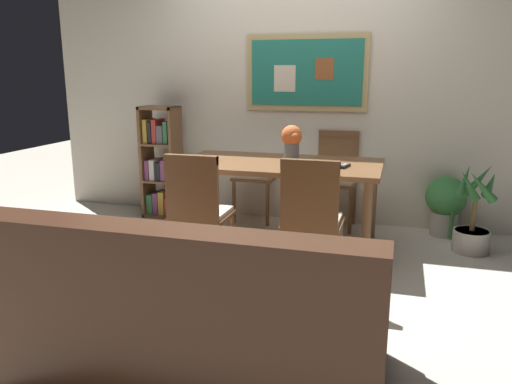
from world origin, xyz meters
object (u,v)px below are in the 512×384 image
(potted_palm, at_px, (473,221))
(leather_couch, at_px, (191,319))
(potted_ivy, at_px, (446,202))
(dining_chair_far_left, at_px, (258,166))
(dining_chair_near_left, at_px, (198,205))
(tv_remote, at_px, (345,166))
(bookshelf, at_px, (162,167))
(dining_table, at_px, (279,172))
(dining_chair_near_right, at_px, (311,212))
(dining_chair_far_right, at_px, (336,171))
(flower_vase, at_px, (292,140))

(potted_palm, bearing_deg, leather_couch, -123.70)
(potted_ivy, height_order, potted_palm, potted_palm)
(dining_chair_far_left, relative_size, dining_chair_near_left, 1.00)
(dining_chair_near_left, relative_size, tv_remote, 5.62)
(dining_chair_far_left, distance_m, leather_couch, 2.81)
(bookshelf, distance_m, tv_remote, 2.05)
(dining_table, height_order, dining_chair_near_right, dining_chair_near_right)
(bookshelf, height_order, potted_ivy, bookshelf)
(dining_chair_near_right, distance_m, potted_palm, 1.60)
(bookshelf, bearing_deg, dining_chair_far_left, 11.60)
(leather_couch, bearing_deg, potted_palm, 56.30)
(dining_chair_far_left, height_order, potted_palm, dining_chair_far_left)
(leather_couch, bearing_deg, dining_chair_far_left, 99.35)
(potted_ivy, bearing_deg, dining_chair_near_right, -123.64)
(dining_chair_near_left, relative_size, potted_palm, 1.23)
(dining_table, bearing_deg, potted_ivy, 27.13)
(dining_chair_far_right, height_order, leather_couch, dining_chair_far_right)
(tv_remote, bearing_deg, bookshelf, 160.33)
(potted_palm, height_order, tv_remote, tv_remote)
(potted_ivy, xyz_separation_m, potted_palm, (0.18, -0.40, -0.04))
(dining_table, height_order, dining_chair_far_right, dining_chair_far_right)
(dining_chair_far_left, relative_size, leather_couch, 0.51)
(dining_chair_far_left, xyz_separation_m, tv_remote, (0.95, -0.88, 0.20))
(dining_chair_far_right, relative_size, potted_palm, 1.23)
(dining_chair_far_left, bearing_deg, leather_couch, -80.65)
(potted_ivy, height_order, tv_remote, tv_remote)
(dining_chair_near_right, bearing_deg, dining_chair_far_right, 90.84)
(dining_chair_near_left, relative_size, dining_chair_far_right, 1.00)
(potted_ivy, bearing_deg, tv_remote, -136.38)
(potted_palm, xyz_separation_m, tv_remote, (-1.02, -0.40, 0.48))
(dining_chair_near_left, xyz_separation_m, dining_chair_far_right, (0.78, 1.54, 0.00))
(potted_ivy, bearing_deg, potted_palm, -65.05)
(dining_chair_far_left, height_order, potted_ivy, dining_chair_far_left)
(potted_ivy, relative_size, potted_palm, 0.78)
(dining_table, height_order, leather_couch, leather_couch)
(dining_chair_near_right, distance_m, flower_vase, 0.96)
(bookshelf, xyz_separation_m, potted_ivy, (2.75, 0.11, -0.21))
(leather_couch, bearing_deg, tv_remote, 75.12)
(dining_chair_near_left, xyz_separation_m, flower_vase, (0.49, 0.86, 0.37))
(dining_table, relative_size, tv_remote, 10.27)
(potted_palm, distance_m, tv_remote, 1.19)
(dining_chair_near_right, bearing_deg, dining_chair_far_left, 117.73)
(dining_chair_near_right, bearing_deg, potted_ivy, 56.36)
(potted_palm, bearing_deg, bookshelf, 174.47)
(dining_chair_far_right, xyz_separation_m, tv_remote, (0.16, -0.84, 0.20))
(dining_chair_near_right, height_order, potted_ivy, dining_chair_near_right)
(bookshelf, bearing_deg, dining_table, -23.55)
(dining_chair_near_left, bearing_deg, potted_palm, 29.36)
(dining_chair_far_right, bearing_deg, dining_chair_near_left, -116.92)
(dining_chair_near_left, bearing_deg, dining_chair_far_left, 90.38)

